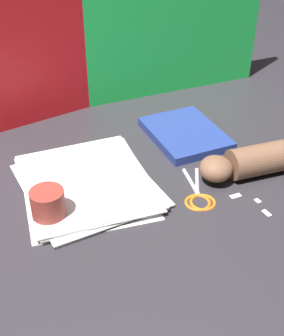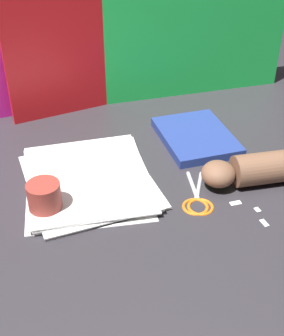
{
  "view_description": "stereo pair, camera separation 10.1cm",
  "coord_description": "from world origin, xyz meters",
  "px_view_note": "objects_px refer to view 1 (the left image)",
  "views": [
    {
      "loc": [
        -0.32,
        -0.76,
        0.64
      ],
      "look_at": [
        -0.0,
        0.0,
        0.06
      ],
      "focal_mm": 50.0,
      "sensor_mm": 36.0,
      "label": 1
    },
    {
      "loc": [
        -0.23,
        -0.8,
        0.64
      ],
      "look_at": [
        -0.0,
        0.0,
        0.06
      ],
      "focal_mm": 50.0,
      "sensor_mm": 36.0,
      "label": 2
    }
  ],
  "objects_px": {
    "book_closed": "(185,134)",
    "paper_stack": "(87,184)",
    "scissors": "(199,195)",
    "mug": "(48,207)",
    "hand_forearm": "(259,160)"
  },
  "relations": [
    {
      "from": "book_closed",
      "to": "paper_stack",
      "type": "bearing_deg",
      "value": -160.35
    },
    {
      "from": "scissors",
      "to": "mug",
      "type": "bearing_deg",
      "value": 171.45
    },
    {
      "from": "paper_stack",
      "to": "mug",
      "type": "height_order",
      "value": "mug"
    },
    {
      "from": "scissors",
      "to": "mug",
      "type": "distance_m",
      "value": 0.32
    },
    {
      "from": "scissors",
      "to": "hand_forearm",
      "type": "relative_size",
      "value": 0.56
    },
    {
      "from": "book_closed",
      "to": "scissors",
      "type": "xyz_separation_m",
      "value": [
        -0.09,
        -0.24,
        -0.01
      ]
    },
    {
      "from": "paper_stack",
      "to": "hand_forearm",
      "type": "relative_size",
      "value": 1.18
    },
    {
      "from": "hand_forearm",
      "to": "mug",
      "type": "height_order",
      "value": "mug"
    },
    {
      "from": "paper_stack",
      "to": "hand_forearm",
      "type": "xyz_separation_m",
      "value": [
        0.39,
        -0.1,
        0.03
      ]
    },
    {
      "from": "book_closed",
      "to": "mug",
      "type": "xyz_separation_m",
      "value": [
        -0.41,
        -0.19,
        0.03
      ]
    },
    {
      "from": "hand_forearm",
      "to": "mug",
      "type": "bearing_deg",
      "value": 177.72
    },
    {
      "from": "paper_stack",
      "to": "hand_forearm",
      "type": "bearing_deg",
      "value": -14.76
    },
    {
      "from": "hand_forearm",
      "to": "mug",
      "type": "relative_size",
      "value": 3.81
    },
    {
      "from": "scissors",
      "to": "hand_forearm",
      "type": "distance_m",
      "value": 0.18
    },
    {
      "from": "book_closed",
      "to": "mug",
      "type": "relative_size",
      "value": 3.03
    }
  ]
}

